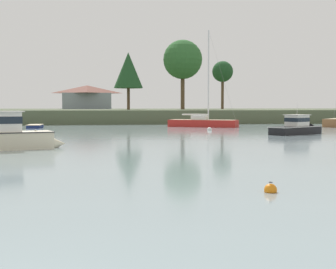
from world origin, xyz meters
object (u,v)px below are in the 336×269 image
dinghy_navy (35,127)px  mooring_buoy_white (210,130)px  sailboat_red (203,125)px  cruiser_black (300,130)px  cruiser_cream (6,140)px  mooring_buoy_orange (271,190)px

dinghy_navy → mooring_buoy_white: size_ratio=6.94×
sailboat_red → mooring_buoy_white: sailboat_red is taller
cruiser_black → cruiser_cream: bearing=-152.6°
sailboat_red → mooring_buoy_orange: sailboat_red is taller
cruiser_black → cruiser_cream: cruiser_cream is taller
sailboat_red → cruiser_cream: bearing=-122.9°
cruiser_cream → mooring_buoy_white: 27.54m
dinghy_navy → cruiser_black: size_ratio=0.57×
mooring_buoy_orange → mooring_buoy_white: bearing=79.2°
sailboat_red → cruiser_black: bearing=-70.9°
dinghy_navy → mooring_buoy_white: 21.69m
dinghy_navy → sailboat_red: (20.95, -0.36, 0.13)m
cruiser_black → cruiser_cream: (-24.83, -12.87, 0.15)m
mooring_buoy_white → mooring_buoy_orange: 38.10m
dinghy_navy → cruiser_cream: (1.87, -29.82, 0.41)m
mooring_buoy_orange → cruiser_black: bearing=64.5°
mooring_buoy_white → dinghy_navy: bearing=155.8°
mooring_buoy_orange → dinghy_navy: bearing=105.3°
sailboat_red → mooring_buoy_orange: bearing=-100.2°
cruiser_black → mooring_buoy_white: 10.62m
cruiser_cream → mooring_buoy_white: bearing=49.4°
cruiser_cream → mooring_buoy_white: size_ratio=14.31×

